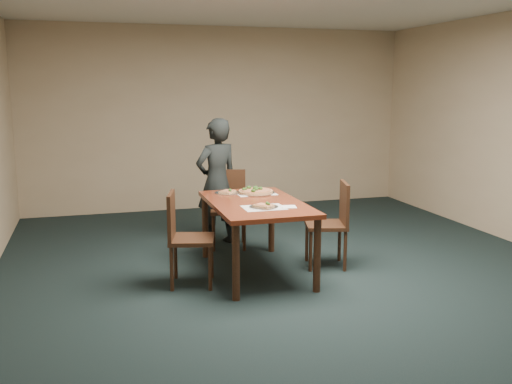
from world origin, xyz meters
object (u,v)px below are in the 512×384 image
object	(u,v)px
slice_plate_near	(264,206)
slice_plate_far	(228,192)
chair_left	(183,233)
chair_right	(333,219)
chair_far	(228,203)
dining_table	(256,211)
pizza_pan	(256,191)
diner	(217,182)

from	to	relation	value
slice_plate_near	slice_plate_far	bearing A→B (deg)	100.95
chair_left	slice_plate_near	size ratio (longest dim) A/B	3.25
chair_left	chair_right	world-z (taller)	same
chair_far	dining_table	bearing A→B (deg)	-75.92
dining_table	chair_left	distance (m)	0.79
chair_left	pizza_pan	bearing A→B (deg)	-43.00
chair_far	slice_plate_far	xyz separation A→B (m)	(-0.14, -0.57, 0.25)
dining_table	chair_left	size ratio (longest dim) A/B	1.65
slice_plate_far	chair_left	bearing A→B (deg)	-131.83
chair_left	pizza_pan	distance (m)	1.09
chair_far	chair_left	bearing A→B (deg)	-108.14
dining_table	slice_plate_far	size ratio (longest dim) A/B	5.36
slice_plate_near	pizza_pan	bearing A→B (deg)	79.90
dining_table	diner	world-z (taller)	diner
chair_right	chair_left	bearing A→B (deg)	-70.35
dining_table	pizza_pan	size ratio (longest dim) A/B	3.66
pizza_pan	dining_table	bearing A→B (deg)	-105.77
diner	slice_plate_near	world-z (taller)	diner
slice_plate_near	chair_right	bearing A→B (deg)	18.25
chair_left	slice_plate_near	xyz separation A→B (m)	(0.76, -0.16, 0.25)
chair_right	slice_plate_far	xyz separation A→B (m)	(-1.02, 0.54, 0.25)
chair_far	pizza_pan	world-z (taller)	chair_far
chair_far	slice_plate_near	bearing A→B (deg)	-76.52
chair_far	chair_left	xyz separation A→B (m)	(-0.74, -1.24, 0.00)
dining_table	chair_far	size ratio (longest dim) A/B	1.65
chair_right	pizza_pan	bearing A→B (deg)	-106.41
chair_far	pizza_pan	xyz separation A→B (m)	(0.15, -0.66, 0.26)
slice_plate_far	diner	bearing A→B (deg)	87.60
chair_right	diner	size ratio (longest dim) A/B	0.59
slice_plate_far	pizza_pan	bearing A→B (deg)	-18.15
diner	pizza_pan	world-z (taller)	diner
chair_left	slice_plate_far	distance (m)	0.93
diner	slice_plate_far	bearing A→B (deg)	67.90
dining_table	pizza_pan	distance (m)	0.46
dining_table	diner	xyz separation A→B (m)	(-0.14, 1.19, 0.11)
pizza_pan	diner	bearing A→B (deg)	109.01
chair_far	pizza_pan	distance (m)	0.73
pizza_pan	slice_plate_near	distance (m)	0.74
slice_plate_near	chair_far	bearing A→B (deg)	90.64
chair_far	slice_plate_far	size ratio (longest dim) A/B	3.25
chair_right	pizza_pan	xyz separation A→B (m)	(-0.73, 0.45, 0.26)
dining_table	slice_plate_near	distance (m)	0.32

